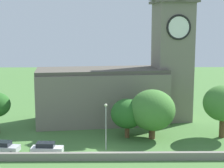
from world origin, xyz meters
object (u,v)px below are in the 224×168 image
at_px(streetlamp_west_mid, 106,119).
at_px(tree_riverside_east, 152,110).
at_px(car_silver, 3,147).
at_px(tree_churchyard, 127,114).
at_px(car_white, 47,148).
at_px(tree_by_tower, 223,103).
at_px(church, 125,81).

height_order(streetlamp_west_mid, tree_riverside_east, tree_riverside_east).
bearing_deg(car_silver, streetlamp_west_mid, 4.47).
bearing_deg(streetlamp_west_mid, tree_churchyard, 59.90).
relative_size(car_silver, tree_churchyard, 0.75).
bearing_deg(tree_churchyard, car_white, -146.64).
distance_m(car_white, tree_churchyard, 14.78).
distance_m(tree_riverside_east, tree_by_tower, 11.82).
xyz_separation_m(car_white, tree_riverside_east, (16.13, 7.18, 3.92)).
xyz_separation_m(tree_churchyard, tree_by_tower, (15.84, -0.24, 1.75)).
relative_size(car_white, tree_riverside_east, 0.56).
relative_size(tree_churchyard, tree_by_tower, 0.74).
xyz_separation_m(church, streetlamp_west_mid, (-3.61, -16.80, -3.26)).
xyz_separation_m(car_silver, tree_by_tower, (34.43, 7.01, 4.92)).
height_order(car_silver, car_white, car_white).
relative_size(car_white, streetlamp_west_mid, 0.65).
bearing_deg(car_silver, tree_by_tower, 11.51).
bearing_deg(tree_churchyard, streetlamp_west_mid, -120.10).
bearing_deg(car_white, tree_churchyard, 33.36).
bearing_deg(church, streetlamp_west_mid, -102.12).
bearing_deg(tree_riverside_east, tree_churchyard, 169.43).
bearing_deg(streetlamp_west_mid, tree_riverside_east, 34.99).
distance_m(car_silver, car_white, 6.57).
relative_size(church, tree_churchyard, 4.75).
relative_size(church, tree_riverside_east, 3.79).
xyz_separation_m(church, car_silver, (-18.68, -17.98, -7.09)).
xyz_separation_m(tree_riverside_east, tree_churchyard, (-4.07, 0.76, -0.77)).
distance_m(car_white, tree_by_tower, 29.35).
bearing_deg(church, tree_by_tower, -34.86).
relative_size(church, car_white, 6.71).
bearing_deg(tree_riverside_east, church, 109.11).
bearing_deg(tree_riverside_east, car_silver, -164.02).
distance_m(church, tree_riverside_east, 12.56).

